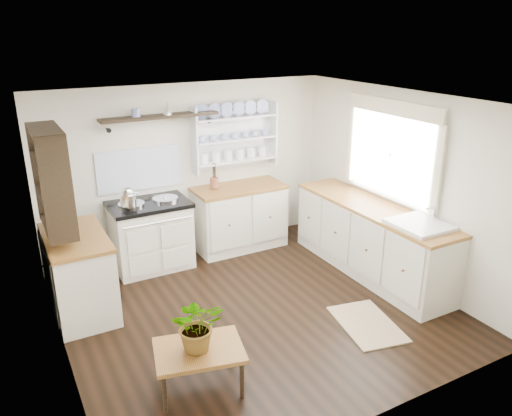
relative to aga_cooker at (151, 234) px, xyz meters
name	(u,v)px	position (x,y,z in m)	size (l,w,h in m)	color
floor	(256,309)	(0.69, -1.57, -0.45)	(4.00, 3.80, 0.01)	black
wall_back	(189,169)	(0.69, 0.33, 0.70)	(4.00, 0.02, 2.30)	beige
wall_right	(400,185)	(2.69, -1.57, 0.70)	(0.02, 3.80, 2.30)	beige
wall_left	(53,252)	(-1.31, -1.57, 0.70)	(0.02, 3.80, 2.30)	beige
ceiling	(256,101)	(0.69, -1.57, 1.85)	(4.00, 3.80, 0.01)	white
window	(391,150)	(2.64, -1.42, 1.11)	(0.08, 1.55, 1.22)	white
aga_cooker	(151,234)	(0.00, 0.00, 0.00)	(1.00, 0.69, 0.92)	silver
back_cabinets	(239,216)	(1.29, 0.03, 0.01)	(1.27, 0.63, 0.90)	beige
right_cabinets	(371,239)	(2.39, -1.47, 0.01)	(0.62, 2.43, 0.90)	beige
belfast_sink	(418,235)	(2.39, -2.22, 0.35)	(0.55, 0.60, 0.45)	white
left_cabinets	(79,273)	(-1.01, -0.67, 0.01)	(0.62, 1.13, 0.90)	beige
plate_rack	(233,136)	(1.34, 0.29, 1.10)	(1.20, 0.22, 0.90)	white
high_shelf	(160,117)	(0.29, 0.21, 1.46)	(1.50, 0.29, 0.16)	black
left_shelving	(51,179)	(-1.15, -0.67, 1.10)	(0.28, 0.80, 1.05)	black
kettle	(128,197)	(-0.28, -0.12, 0.59)	(0.19, 0.19, 0.24)	silver
utensil_crock	(214,183)	(0.95, 0.11, 0.53)	(0.12, 0.12, 0.14)	brown
center_table	(199,353)	(-0.36, -2.47, -0.09)	(0.85, 0.69, 0.41)	brown
potted_plant	(198,324)	(-0.36, -2.47, 0.19)	(0.43, 0.38, 0.48)	#3F7233
floor_rug	(367,324)	(1.57, -2.41, -0.45)	(0.55, 0.85, 0.02)	#7E5E49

